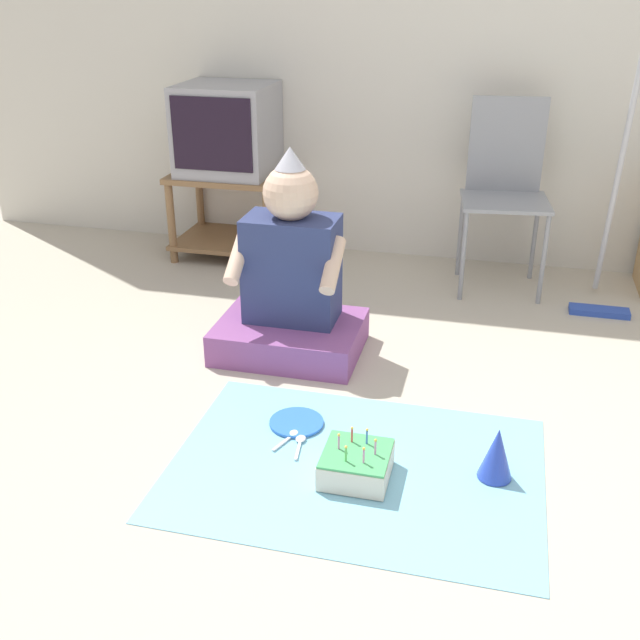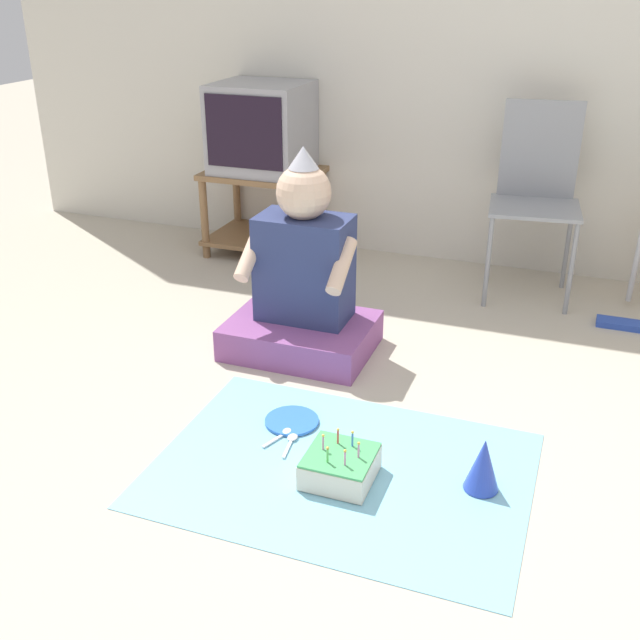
{
  "view_description": "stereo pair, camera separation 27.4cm",
  "coord_description": "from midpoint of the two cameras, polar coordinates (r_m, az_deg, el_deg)",
  "views": [
    {
      "loc": [
        0.02,
        -1.87,
        1.52
      ],
      "look_at": [
        -0.58,
        0.54,
        0.35
      ],
      "focal_mm": 42.0,
      "sensor_mm": 36.0,
      "label": 1
    },
    {
      "loc": [
        0.28,
        -1.79,
        1.52
      ],
      "look_at": [
        -0.58,
        0.54,
        0.35
      ],
      "focal_mm": 42.0,
      "sensor_mm": 36.0,
      "label": 2
    }
  ],
  "objects": [
    {
      "name": "party_hat_blue",
      "position": [
        2.49,
        15.49,
        -10.64
      ],
      "size": [
        0.11,
        0.11,
        0.18
      ],
      "color": "blue",
      "rests_on": "party_cloth"
    },
    {
      "name": "person_seated",
      "position": [
        3.19,
        1.14,
        2.55
      ],
      "size": [
        0.61,
        0.47,
        0.88
      ],
      "color": "#8C4C8C",
      "rests_on": "ground_plane"
    },
    {
      "name": "plastic_spoon_far",
      "position": [
        2.67,
        0.78,
        -9.21
      ],
      "size": [
        0.04,
        0.15,
        0.01
      ],
      "color": "white",
      "rests_on": "party_cloth"
    },
    {
      "name": "folding_chair",
      "position": [
        3.91,
        18.14,
        9.59
      ],
      "size": [
        0.47,
        0.43,
        0.95
      ],
      "color": "gray",
      "rests_on": "ground_plane"
    },
    {
      "name": "wall_back",
      "position": [
        4.15,
        19.48,
        20.48
      ],
      "size": [
        6.4,
        0.06,
        2.55
      ],
      "color": "beige",
      "rests_on": "ground_plane"
    },
    {
      "name": "party_cloth",
      "position": [
        2.55,
        4.79,
        -11.35
      ],
      "size": [
        1.23,
        0.89,
        0.01
      ],
      "color": "#7FC6E0",
      "rests_on": "ground_plane"
    },
    {
      "name": "tv",
      "position": [
        4.27,
        -2.56,
        14.42
      ],
      "size": [
        0.5,
        0.47,
        0.48
      ],
      "color": "#99999E",
      "rests_on": "tv_stand"
    },
    {
      "name": "tv_stand",
      "position": [
        4.37,
        -2.46,
        8.8
      ],
      "size": [
        0.63,
        0.48,
        0.49
      ],
      "color": "olive",
      "rests_on": "ground_plane"
    },
    {
      "name": "birthday_cake",
      "position": [
        2.48,
        4.77,
        -11.12
      ],
      "size": [
        0.22,
        0.22,
        0.15
      ],
      "color": "#F4E0C6",
      "rests_on": "party_cloth"
    },
    {
      "name": "ground_plane",
      "position": [
        2.38,
        12.4,
        -15.12
      ],
      "size": [
        16.0,
        16.0,
        0.0
      ],
      "primitive_type": "plane",
      "color": "#BCB29E"
    },
    {
      "name": "plastic_spoon_near",
      "position": [
        2.7,
        0.16,
        -8.74
      ],
      "size": [
        0.07,
        0.14,
        0.01
      ],
      "color": "white",
      "rests_on": "party_cloth"
    },
    {
      "name": "paper_plate",
      "position": [
        2.77,
        0.69,
        -7.77
      ],
      "size": [
        0.2,
        0.2,
        0.01
      ],
      "color": "blue",
      "rests_on": "party_cloth"
    }
  ]
}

